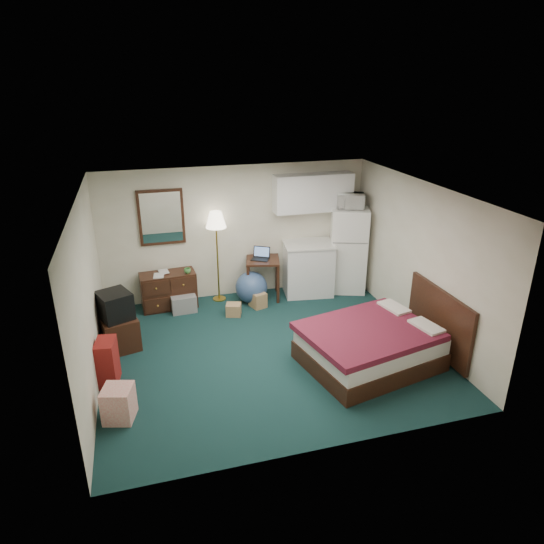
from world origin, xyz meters
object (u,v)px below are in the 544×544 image
object	(u,v)px
kitchen_counter	(308,269)
bed	(369,346)
floor_lamp	(217,257)
tv_stand	(120,333)
suitcase	(107,362)
desk	(263,278)
fridge	(348,249)
dresser	(169,290)

from	to	relation	value
kitchen_counter	bed	world-z (taller)	kitchen_counter
kitchen_counter	bed	distance (m)	2.66
floor_lamp	bed	distance (m)	3.36
floor_lamp	bed	size ratio (longest dim) A/B	0.94
tv_stand	suitcase	world-z (taller)	suitcase
desk	suitcase	distance (m)	3.51
suitcase	fridge	bearing A→B (deg)	33.10
dresser	tv_stand	xyz separation A→B (m)	(-0.86, -1.26, -0.08)
bed	suitcase	distance (m)	3.73
kitchen_counter	suitcase	bearing A→B (deg)	-142.01
tv_stand	suitcase	distance (m)	0.95
floor_lamp	tv_stand	world-z (taller)	floor_lamp
desk	dresser	bearing A→B (deg)	-167.68
dresser	desk	xyz separation A→B (m)	(1.77, -0.05, 0.06)
dresser	kitchen_counter	bearing A→B (deg)	-5.94
floor_lamp	tv_stand	size ratio (longest dim) A/B	3.06
desk	suitcase	xyz separation A→B (m)	(-2.78, -2.14, -0.06)
dresser	kitchen_counter	size ratio (longest dim) A/B	0.99
bed	tv_stand	bearing A→B (deg)	145.02
dresser	tv_stand	bearing A→B (deg)	-128.29
suitcase	tv_stand	bearing A→B (deg)	89.17
kitchen_counter	suitcase	size ratio (longest dim) A/B	1.52
tv_stand	desk	bearing A→B (deg)	10.27
floor_lamp	fridge	world-z (taller)	floor_lamp
dresser	tv_stand	world-z (taller)	dresser
fridge	kitchen_counter	bearing A→B (deg)	-162.89
dresser	desk	distance (m)	1.77
floor_lamp	tv_stand	distance (m)	2.32
fridge	tv_stand	bearing A→B (deg)	-146.09
floor_lamp	fridge	distance (m)	2.54
fridge	suitcase	world-z (taller)	fridge
kitchen_counter	suitcase	distance (m)	4.24
dresser	desk	size ratio (longest dim) A/B	1.26
fridge	bed	bearing A→B (deg)	-87.70
bed	tv_stand	distance (m)	3.84
bed	desk	bearing A→B (deg)	96.39
tv_stand	fridge	bearing A→B (deg)	0.31
bed	suitcase	world-z (taller)	suitcase
fridge	suitcase	bearing A→B (deg)	-136.01
floor_lamp	bed	world-z (taller)	floor_lamp
kitchen_counter	bed	bearing A→B (deg)	-81.56
bed	suitcase	xyz separation A→B (m)	(-3.69, 0.56, 0.03)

